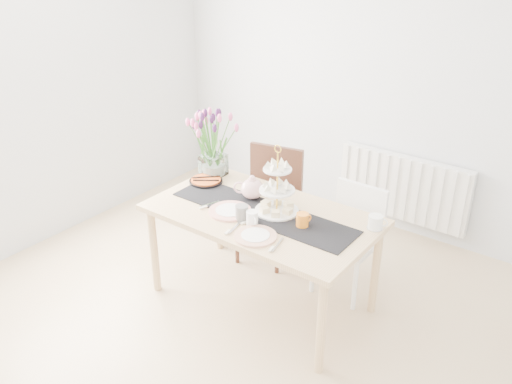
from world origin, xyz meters
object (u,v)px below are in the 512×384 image
Objects in this scene: cream_jug at (375,222)px; mug_grey at (242,213)px; chair_brown at (270,195)px; teapot at (252,189)px; tulip_vase at (212,134)px; mug_white at (252,218)px; tart_tin at (206,181)px; cake_stand at (277,196)px; radiator at (403,188)px; dining_table at (262,222)px; chair_white at (353,231)px; mug_orange at (302,220)px; plate_right at (255,236)px; plate_left at (230,211)px.

mug_grey is (-0.78, -0.43, 0.01)m from cream_jug.
chair_brown is 3.50× the size of teapot.
tulip_vase is 0.92m from mug_white.
tart_tin is (0.05, -0.15, -0.33)m from tulip_vase.
teapot is (-0.26, 0.06, -0.05)m from cake_stand.
radiator and dining_table have the same top height.
mug_grey is at bearing -154.34° from mug_white.
radiator is 1.62m from cake_stand.
teapot is at bearing -143.63° from chair_white.
mug_grey is at bearing -120.06° from cake_stand.
cream_jug is at bearing -28.93° from chair_brown.
chair_brown is 0.93m from mug_orange.
chair_white reaches higher than radiator.
mug_orange reaches higher than chair_white.
cake_stand is at bearing -38.30° from teapot.
plate_right reaches higher than radiator.
cake_stand reaches higher than mug_grey.
mug_orange reaches higher than tart_tin.
chair_brown is at bearing 84.70° from teapot.
plate_left reaches higher than plate_right.
chair_white is (0.03, -1.01, 0.03)m from radiator.
mug_grey is (0.13, -0.29, -0.03)m from teapot.
cream_jug is 1.01× the size of mug_white.
chair_brown is 1.47× the size of tulip_vase.
mug_white is at bearing -33.98° from mug_grey.
teapot is 2.81× the size of mug_white.
chair_brown is at bearing 40.99° from tulip_vase.
cream_jug is at bearing -0.88° from tulip_vase.
plate_right is (-0.57, -0.56, -0.04)m from cream_jug.
tulip_vase reaches higher than cake_stand.
radiator is 0.75× the size of dining_table.
plate_left is at bearing -39.39° from tulip_vase.
mug_grey is 0.09m from mug_white.
mug_white is at bearing -77.79° from teapot.
chair_brown is (-0.34, 0.59, -0.12)m from dining_table.
tulip_vase reaches higher than radiator.
tart_tin is at bearing 165.54° from cream_jug.
teapot is 2.70× the size of mug_orange.
cake_stand is 0.25m from mug_white.
cream_jug is 0.90× the size of mug_grey.
mug_white is at bearing -75.72° from dining_table.
teapot reaches higher than plate_right.
cake_stand is 0.39m from plate_right.
mug_orange is at bearing -14.36° from cake_stand.
mug_white reaches higher than plate_left.
mug_orange is 0.33× the size of plate_left.
tart_tin is (-1.08, -0.44, 0.28)m from chair_white.
teapot is 0.32m from mug_grey.
chair_white is at bearing 55.41° from cake_stand.
cream_jug is (0.73, 0.26, 0.12)m from dining_table.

